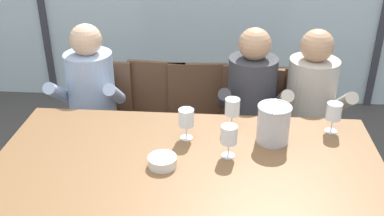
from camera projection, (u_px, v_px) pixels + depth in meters
ground at (199, 177)px, 3.43m from camera, size 14.00×14.00×0.00m
dining_table at (187, 180)px, 2.22m from camera, size 1.95×1.13×0.78m
chair_near_curtain at (102, 115)px, 3.21m from camera, size 0.45×0.45×0.89m
chair_left_of_center at (155, 115)px, 3.22m from camera, size 0.48×0.48×0.89m
chair_center at (198, 117)px, 3.18m from camera, size 0.48×0.48×0.89m
chair_right_of_center at (249, 122)px, 3.12m from camera, size 0.49×0.49×0.89m
chair_near_window_right at (304, 123)px, 3.11m from camera, size 0.44×0.44×0.89m
person_pale_blue_shirt at (89, 102)px, 3.02m from camera, size 0.47×0.62×1.21m
person_charcoal_jacket at (252, 107)px, 2.95m from camera, size 0.47×0.62×1.21m
person_beige_jumper at (311, 109)px, 2.92m from camera, size 0.46×0.61×1.21m
ice_bucket_primary at (273, 123)px, 2.36m from camera, size 0.18×0.18×0.21m
tasting_bowl at (162, 161)px, 2.20m from camera, size 0.14×0.14×0.05m
wine_glass_by_left_taster at (232, 107)px, 2.50m from camera, size 0.08×0.08×0.17m
wine_glass_near_bucket at (229, 136)px, 2.23m from camera, size 0.08×0.08×0.17m
wine_glass_center_pour at (334, 113)px, 2.45m from camera, size 0.08×0.08×0.17m
wine_glass_by_right_taster at (186, 118)px, 2.38m from camera, size 0.08×0.08×0.17m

